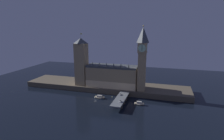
# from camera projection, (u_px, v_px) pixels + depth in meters

# --- Properties ---
(ground_plane) EXTENTS (400.00, 400.00, 0.00)m
(ground_plane) POSITION_uv_depth(u_px,v_px,m) (95.00, 99.00, 219.52)
(ground_plane) COLOR black
(embankment) EXTENTS (220.00, 42.00, 6.77)m
(embankment) POSITION_uv_depth(u_px,v_px,m) (106.00, 86.00, 255.24)
(embankment) COLOR brown
(embankment) RESTS_ON ground_plane
(parliament_hall) EXTENTS (64.88, 23.58, 33.43)m
(parliament_hall) POSITION_uv_depth(u_px,v_px,m) (112.00, 76.00, 241.80)
(parliament_hall) COLOR tan
(parliament_hall) RESTS_ON embankment
(clock_tower) EXTENTS (10.90, 11.01, 77.58)m
(clock_tower) POSITION_uv_depth(u_px,v_px,m) (142.00, 57.00, 219.34)
(clock_tower) COLOR tan
(clock_tower) RESTS_ON embankment
(victoria_tower) EXTENTS (14.63, 14.63, 68.10)m
(victoria_tower) POSITION_uv_depth(u_px,v_px,m) (81.00, 62.00, 246.05)
(victoria_tower) COLOR tan
(victoria_tower) RESTS_ON embankment
(bridge) EXTENTS (11.16, 46.00, 6.23)m
(bridge) POSITION_uv_depth(u_px,v_px,m) (120.00, 100.00, 205.18)
(bridge) COLOR slate
(bridge) RESTS_ON ground_plane
(car_northbound_lead) EXTENTS (1.86, 4.38, 1.33)m
(car_northbound_lead) POSITION_uv_depth(u_px,v_px,m) (120.00, 95.00, 214.33)
(car_northbound_lead) COLOR white
(car_northbound_lead) RESTS_ON bridge
(car_southbound_lead) EXTENTS (1.95, 3.95, 1.43)m
(car_southbound_lead) POSITION_uv_depth(u_px,v_px,m) (120.00, 101.00, 194.32)
(car_southbound_lead) COLOR white
(car_southbound_lead) RESTS_ON bridge
(pedestrian_mid_walk) EXTENTS (0.38, 0.38, 1.77)m
(pedestrian_mid_walk) POSITION_uv_depth(u_px,v_px,m) (124.00, 99.00, 199.22)
(pedestrian_mid_walk) COLOR black
(pedestrian_mid_walk) RESTS_ON bridge
(street_lamp_near) EXTENTS (1.34, 0.60, 6.84)m
(street_lamp_near) POSITION_uv_depth(u_px,v_px,m) (112.00, 99.00, 191.49)
(street_lamp_near) COLOR #2D3333
(street_lamp_near) RESTS_ON bridge
(boat_upstream) EXTENTS (13.14, 5.04, 3.67)m
(boat_upstream) POSITION_uv_depth(u_px,v_px,m) (100.00, 97.00, 221.33)
(boat_upstream) COLOR #B2A893
(boat_upstream) RESTS_ON ground_plane
(boat_downstream) EXTENTS (11.73, 4.73, 4.00)m
(boat_downstream) POSITION_uv_depth(u_px,v_px,m) (139.00, 104.00, 202.25)
(boat_downstream) COLOR #B2A893
(boat_downstream) RESTS_ON ground_plane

